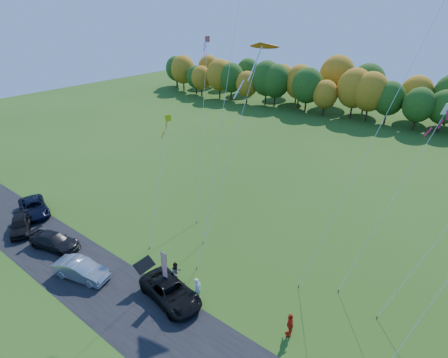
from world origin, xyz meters
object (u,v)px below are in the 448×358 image
Objects in this scene: black_suv at (171,292)px; silver_sedan at (81,270)px; person_east at (290,325)px; feather_flag at (164,268)px.

silver_sedan reaches higher than black_suv.
black_suv is at bearing -86.27° from silver_sedan.
feather_flag is (-9.51, -2.27, 1.45)m from person_east.
silver_sedan is 17.05m from person_east.
feather_flag is at bearing 78.81° from black_suv.
silver_sedan is at bearing -111.20° from person_east.
feather_flag reaches higher than person_east.
silver_sedan is at bearing 119.71° from black_suv.
person_east is (8.64, 2.61, 0.17)m from black_suv.
black_suv is 9.03m from person_east.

